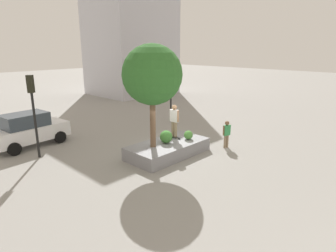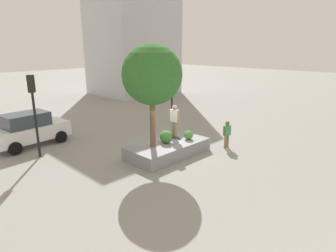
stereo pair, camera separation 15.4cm
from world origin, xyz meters
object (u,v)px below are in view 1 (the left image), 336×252
(skateboard, at_px, (174,137))
(skateboarder, at_px, (174,118))
(traffic_light_median, at_px, (33,102))
(plaza_tree, at_px, (152,75))
(traffic_light_corner, at_px, (171,82))
(police_car, at_px, (28,129))
(planter_ledge, at_px, (168,149))
(bystander_watching, at_px, (227,132))

(skateboard, xyz_separation_m, skateboarder, (-0.00, -0.00, 1.04))
(skateboarder, distance_m, traffic_light_median, 7.12)
(plaza_tree, bearing_deg, traffic_light_corner, 36.55)
(traffic_light_median, bearing_deg, police_car, 79.83)
(planter_ledge, relative_size, plaza_tree, 0.88)
(plaza_tree, distance_m, skateboarder, 3.00)
(police_car, bearing_deg, skateboard, -50.49)
(planter_ledge, height_order, police_car, police_car)
(skateboarder, height_order, traffic_light_corner, traffic_light_corner)
(plaza_tree, relative_size, traffic_light_corner, 1.15)
(planter_ledge, distance_m, traffic_light_corner, 7.38)
(skateboarder, bearing_deg, skateboard, 2.68)
(plaza_tree, height_order, police_car, plaza_tree)
(skateboarder, bearing_deg, planter_ledge, -158.64)
(plaza_tree, distance_m, police_car, 8.09)
(police_car, distance_m, traffic_light_median, 2.89)
(skateboarder, relative_size, traffic_light_corner, 0.41)
(traffic_light_corner, xyz_separation_m, bystander_watching, (-2.05, -6.18, -2.08))
(skateboard, height_order, bystander_watching, bystander_watching)
(plaza_tree, bearing_deg, traffic_light_median, 131.46)
(skateboard, xyz_separation_m, police_car, (-5.24, 6.36, 0.25))
(planter_ledge, xyz_separation_m, skateboarder, (0.82, 0.32, 1.43))
(skateboard, bearing_deg, bystander_watching, -39.87)
(skateboard, relative_size, traffic_light_median, 0.20)
(traffic_light_median, distance_m, bystander_watching, 10.16)
(plaza_tree, distance_m, traffic_light_corner, 7.63)
(plaza_tree, distance_m, bystander_watching, 5.46)
(police_car, bearing_deg, skateboarder, -50.49)
(traffic_light_corner, bearing_deg, skateboard, -135.02)
(skateboarder, xyz_separation_m, bystander_watching, (2.25, -1.88, -0.88))
(planter_ledge, height_order, traffic_light_corner, traffic_light_corner)
(skateboarder, bearing_deg, bystander_watching, -39.87)
(plaza_tree, bearing_deg, skateboarder, 5.92)
(skateboard, bearing_deg, traffic_light_corner, 44.98)
(plaza_tree, height_order, bystander_watching, plaza_tree)
(plaza_tree, xyz_separation_m, skateboard, (1.74, 0.18, -3.47))
(planter_ledge, bearing_deg, bystander_watching, -26.98)
(skateboarder, distance_m, bystander_watching, 3.06)
(skateboarder, height_order, police_car, skateboarder)
(plaza_tree, xyz_separation_m, skateboarder, (1.74, 0.18, -2.43))
(skateboard, xyz_separation_m, traffic_light_median, (-5.63, 4.22, 2.14))
(planter_ledge, relative_size, skateboarder, 2.45)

